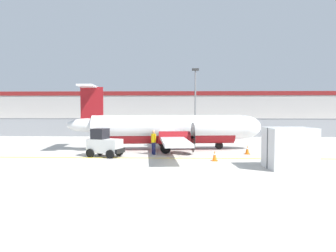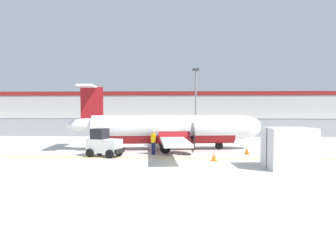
# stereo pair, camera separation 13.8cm
# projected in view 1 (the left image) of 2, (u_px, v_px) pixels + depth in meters

# --- Properties ---
(ground_plane) EXTENTS (140.00, 140.00, 0.01)m
(ground_plane) POSITION_uv_depth(u_px,v_px,m) (188.00, 158.00, 21.16)
(ground_plane) COLOR #BCB7AD
(perimeter_fence) EXTENTS (98.00, 0.10, 2.10)m
(perimeter_fence) POSITION_uv_depth(u_px,v_px,m) (185.00, 127.00, 37.07)
(perimeter_fence) COLOR gray
(perimeter_fence) RESTS_ON ground
(parking_lot_strip) EXTENTS (98.00, 17.00, 0.12)m
(parking_lot_strip) POSITION_uv_depth(u_px,v_px,m) (183.00, 130.00, 48.60)
(parking_lot_strip) COLOR #38383A
(parking_lot_strip) RESTS_ON ground
(background_building) EXTENTS (91.00, 8.10, 6.50)m
(background_building) POSITION_uv_depth(u_px,v_px,m) (182.00, 108.00, 66.88)
(background_building) COLOR #BCB7B2
(background_building) RESTS_ON ground
(commuter_airplane) EXTENTS (15.18, 16.08, 4.92)m
(commuter_airplane) POSITION_uv_depth(u_px,v_px,m) (171.00, 129.00, 25.46)
(commuter_airplane) COLOR white
(commuter_airplane) RESTS_ON ground
(baggage_tug) EXTENTS (2.56, 1.96, 1.88)m
(baggage_tug) POSITION_uv_depth(u_px,v_px,m) (104.00, 144.00, 21.86)
(baggage_tug) COLOR silver
(baggage_tug) RESTS_ON ground
(ground_crew_worker) EXTENTS (0.47, 0.50, 1.70)m
(ground_crew_worker) POSITION_uv_depth(u_px,v_px,m) (154.00, 141.00, 22.84)
(ground_crew_worker) COLOR #191E4C
(ground_crew_worker) RESTS_ON ground
(cargo_container) EXTENTS (2.57, 2.21, 2.20)m
(cargo_container) POSITION_uv_depth(u_px,v_px,m) (289.00, 148.00, 17.55)
(cargo_container) COLOR silver
(cargo_container) RESTS_ON ground
(traffic_cone_near_left) EXTENTS (0.36, 0.36, 0.64)m
(traffic_cone_near_left) POSITION_uv_depth(u_px,v_px,m) (247.00, 150.00, 23.00)
(traffic_cone_near_left) COLOR orange
(traffic_cone_near_left) RESTS_ON ground
(traffic_cone_near_right) EXTENTS (0.36, 0.36, 0.64)m
(traffic_cone_near_right) POSITION_uv_depth(u_px,v_px,m) (215.00, 156.00, 20.06)
(traffic_cone_near_right) COLOR orange
(traffic_cone_near_right) RESTS_ON ground
(parked_car_0) EXTENTS (4.32, 2.27, 1.58)m
(parked_car_0) POSITION_uv_depth(u_px,v_px,m) (85.00, 125.00, 45.22)
(parked_car_0) COLOR gray
(parked_car_0) RESTS_ON parking_lot_strip
(parked_car_1) EXTENTS (4.25, 2.11, 1.58)m
(parked_car_1) POSITION_uv_depth(u_px,v_px,m) (143.00, 122.00, 54.04)
(parked_car_1) COLOR navy
(parked_car_1) RESTS_ON parking_lot_strip
(parked_car_2) EXTENTS (4.22, 2.04, 1.58)m
(parked_car_2) POSITION_uv_depth(u_px,v_px,m) (191.00, 124.00, 47.32)
(parked_car_2) COLOR #19662D
(parked_car_2) RESTS_ON parking_lot_strip
(parked_car_3) EXTENTS (4.38, 2.40, 1.58)m
(parked_car_3) POSITION_uv_depth(u_px,v_px,m) (228.00, 125.00, 46.71)
(parked_car_3) COLOR gray
(parked_car_3) RESTS_ON parking_lot_strip
(parked_car_4) EXTENTS (4.36, 2.37, 1.58)m
(parked_car_4) POSITION_uv_depth(u_px,v_px,m) (278.00, 124.00, 47.23)
(parked_car_4) COLOR slate
(parked_car_4) RESTS_ON parking_lot_strip
(apron_light_pole) EXTENTS (0.70, 0.30, 7.27)m
(apron_light_pole) POSITION_uv_depth(u_px,v_px,m) (195.00, 98.00, 33.25)
(apron_light_pole) COLOR slate
(apron_light_pole) RESTS_ON ground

